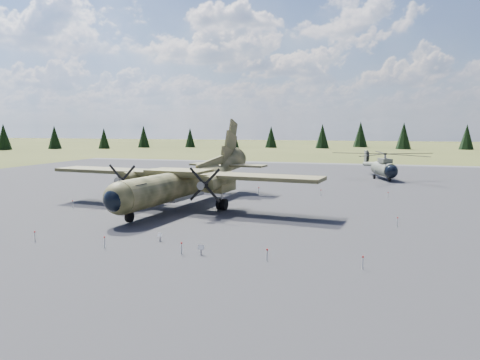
# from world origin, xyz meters

# --- Properties ---
(ground) EXTENTS (500.00, 500.00, 0.00)m
(ground) POSITION_xyz_m (0.00, 0.00, 0.00)
(ground) COLOR brown
(ground) RESTS_ON ground
(apron) EXTENTS (120.00, 120.00, 0.04)m
(apron) POSITION_xyz_m (0.00, 10.00, 0.00)
(apron) COLOR #5A5A5F
(apron) RESTS_ON ground
(transport_plane) EXTENTS (31.28, 28.28, 10.29)m
(transport_plane) POSITION_xyz_m (-5.55, 4.66, 2.96)
(transport_plane) COLOR #3E3F22
(transport_plane) RESTS_ON ground
(helicopter_near) EXTENTS (21.77, 22.11, 4.38)m
(helicopter_near) POSITION_xyz_m (15.68, 37.68, 3.10)
(helicopter_near) COLOR slate
(helicopter_near) RESTS_ON ground
(info_placard_left) EXTENTS (0.45, 0.30, 0.65)m
(info_placard_left) POSITION_xyz_m (-1.08, -10.56, 0.43)
(info_placard_left) COLOR gray
(info_placard_left) RESTS_ON ground
(info_placard_right) EXTENTS (0.44, 0.20, 0.68)m
(info_placard_right) POSITION_xyz_m (3.32, -13.23, 0.45)
(info_placard_right) COLOR gray
(info_placard_right) RESTS_ON ground
(barrier_fence) EXTENTS (33.12, 29.62, 0.85)m
(barrier_fence) POSITION_xyz_m (-0.46, -0.08, 0.51)
(barrier_fence) COLOR silver
(barrier_fence) RESTS_ON ground
(treeline) EXTENTS (326.21, 326.25, 10.88)m
(treeline) POSITION_xyz_m (-2.90, 1.81, 4.74)
(treeline) COLOR black
(treeline) RESTS_ON ground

